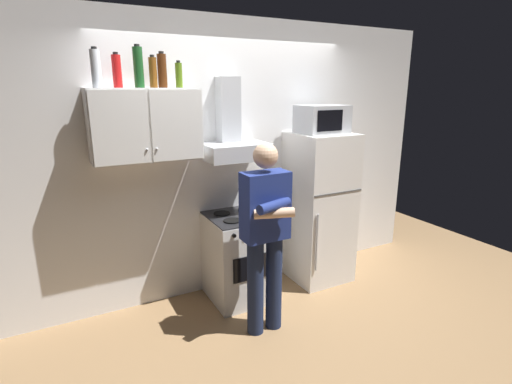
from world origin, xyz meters
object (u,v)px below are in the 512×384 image
at_px(refrigerator, 319,208).
at_px(bottle_vodka_clear, 96,68).
at_px(microwave, 322,119).
at_px(bottle_olive_oil, 179,75).
at_px(stove_oven, 240,257).
at_px(bottle_soda_red, 117,71).
at_px(bottle_rum_dark, 162,71).
at_px(person_standing, 265,233).
at_px(cooking_pot, 257,210).
at_px(upper_cabinet, 145,125).
at_px(range_hood, 233,137).
at_px(bottle_wine_green, 138,67).
at_px(bottle_beer_brown, 153,72).

bearing_deg(refrigerator, bottle_vodka_clear, 177.46).
relative_size(microwave, bottle_olive_oil, 2.16).
distance_m(stove_oven, bottle_soda_red, 2.01).
relative_size(refrigerator, bottle_olive_oil, 7.19).
height_order(bottle_vodka_clear, bottle_olive_oil, bottle_vodka_clear).
bearing_deg(refrigerator, bottle_rum_dark, 173.87).
distance_m(person_standing, bottle_soda_red, 1.75).
xyz_separation_m(person_standing, bottle_soda_red, (-0.94, 0.73, 1.28)).
relative_size(cooking_pot, bottle_olive_oil, 1.36).
height_order(refrigerator, bottle_olive_oil, bottle_olive_oil).
height_order(upper_cabinet, range_hood, range_hood).
xyz_separation_m(stove_oven, cooking_pot, (0.13, -0.12, 0.50)).
height_order(person_standing, cooking_pot, person_standing).
distance_m(upper_cabinet, bottle_wine_green, 0.46).
height_order(range_hood, person_standing, range_hood).
xyz_separation_m(upper_cabinet, bottle_wine_green, (-0.03, -0.02, 0.46)).
bearing_deg(person_standing, refrigerator, 31.23).
bearing_deg(range_hood, person_standing, -93.91).
height_order(person_standing, bottle_rum_dark, bottle_rum_dark).
bearing_deg(bottle_wine_green, range_hood, 1.34).
xyz_separation_m(refrigerator, bottle_vodka_clear, (-2.10, 0.09, 1.39)).
bearing_deg(range_hood, bottle_wine_green, -178.66).
distance_m(upper_cabinet, bottle_olive_oil, 0.52).
distance_m(person_standing, bottle_wine_green, 1.68).
bearing_deg(bottle_wine_green, bottle_olive_oil, 7.46).
bearing_deg(bottle_beer_brown, microwave, -4.41).
distance_m(person_standing, bottle_beer_brown, 1.62).
bearing_deg(refrigerator, bottle_olive_oil, 173.96).
xyz_separation_m(stove_oven, bottle_beer_brown, (-0.70, 0.15, 1.74)).
bearing_deg(upper_cabinet, microwave, -3.48).
height_order(cooking_pot, bottle_wine_green, bottle_wine_green).
bearing_deg(bottle_vodka_clear, cooking_pot, -9.47).
height_order(bottle_olive_oil, bottle_wine_green, bottle_wine_green).
bearing_deg(bottle_olive_oil, refrigerator, -6.04).
distance_m(stove_oven, bottle_olive_oil, 1.79).
distance_m(bottle_olive_oil, bottle_rum_dark, 0.14).
relative_size(stove_oven, cooking_pot, 2.88).
xyz_separation_m(refrigerator, bottle_olive_oil, (-1.43, 0.15, 1.35)).
bearing_deg(person_standing, cooking_pot, 69.70).
xyz_separation_m(cooking_pot, bottle_beer_brown, (-0.83, 0.27, 1.24)).
height_order(stove_oven, range_hood, range_hood).
bearing_deg(range_hood, refrigerator, -7.55).
bearing_deg(bottle_wine_green, bottle_beer_brown, 17.61).
bearing_deg(range_hood, bottle_rum_dark, 176.06).
bearing_deg(bottle_soda_red, bottle_vodka_clear, -167.56).
distance_m(upper_cabinet, bottle_vodka_clear, 0.56).
relative_size(microwave, person_standing, 0.29).
height_order(range_hood, bottle_wine_green, bottle_wine_green).
bearing_deg(person_standing, bottle_beer_brown, 130.91).
bearing_deg(microwave, stove_oven, -178.85).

